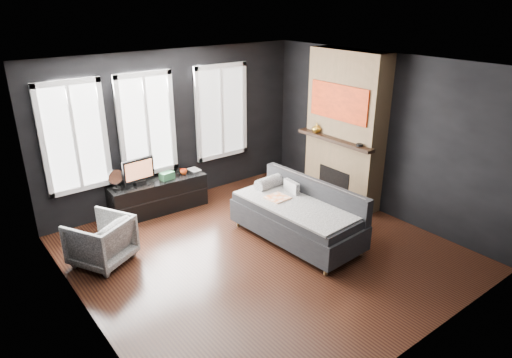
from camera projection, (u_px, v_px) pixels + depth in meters
floor at (263, 252)px, 6.72m from camera, size 5.00×5.00×0.00m
ceiling at (264, 66)px, 5.71m from camera, size 5.00×5.00×0.00m
wall_back at (176, 128)px, 8.05m from camera, size 5.00×0.02×2.70m
wall_left at (78, 218)px, 4.80m from camera, size 0.02×5.00×2.70m
wall_right at (380, 135)px, 7.63m from camera, size 0.02×5.00×2.70m
windows at (148, 71)px, 7.38m from camera, size 4.00×0.16×1.76m
fireplace at (345, 129)px, 7.96m from camera, size 0.70×1.62×2.70m
sofa at (297, 213)px, 6.92m from camera, size 1.17×2.14×0.90m
stripe_pillow at (291, 191)px, 7.22m from camera, size 0.10×0.33×0.33m
armchair at (101, 238)px, 6.35m from camera, size 0.97×0.95×0.75m
media_console at (158, 195)px, 7.94m from camera, size 1.70×0.60×0.58m
monitor at (138, 170)px, 7.57m from camera, size 0.58×0.17×0.51m
desk_fan at (116, 179)px, 7.39m from camera, size 0.26×0.26×0.36m
mug at (183, 171)px, 8.05m from camera, size 0.15×0.14×0.12m
book at (190, 165)px, 8.17m from camera, size 0.17×0.02×0.24m
storage_box at (167, 176)px, 7.84m from camera, size 0.25×0.18×0.13m
mantel_vase at (317, 128)px, 8.16m from camera, size 0.17×0.18×0.17m
mantel_clock at (360, 145)px, 7.45m from camera, size 0.12×0.12×0.04m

